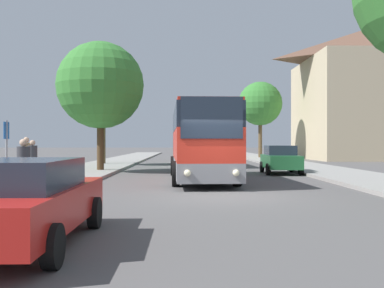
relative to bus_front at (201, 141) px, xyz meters
The scene contains 12 objects.
ground_plane 6.59m from the bus_front, 86.02° to the right, with size 300.00×300.00×0.00m, color #565454.
bus_front is the anchor object (origin of this frame).
bus_middle 13.41m from the bus_front, 89.64° to the left, with size 3.09×10.46×3.30m.
parked_car_left_curb 13.51m from the bus_front, 104.53° to the right, with size 1.94×4.69×1.43m.
parked_car_right_near 6.25m from the bus_front, 42.59° to the left, with size 2.04×4.09×1.55m.
bus_stop_sign 8.39m from the bus_front, 146.60° to the right, with size 0.08×0.45×2.34m.
pedestrian_waiting_near 9.42m from the bus_front, 124.23° to the right, with size 0.36×0.36×1.66m.
pedestrian_waiting_far 7.33m from the bus_front, 155.57° to the right, with size 0.36×0.36×1.66m.
pedestrian_walking_back 7.59m from the bus_front, 168.59° to the right, with size 0.36×0.36×1.79m.
tree_left_near 8.46m from the bus_front, 135.71° to the left, with size 5.00×5.00×7.37m.
tree_left_far 15.67m from the bus_front, 117.10° to the left, with size 4.11×4.11×7.50m.
tree_right_mid 28.71m from the bus_front, 74.98° to the left, with size 4.69×4.69×8.10m.
Camera 1 is at (-1.18, -14.14, 1.70)m, focal length 42.00 mm.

